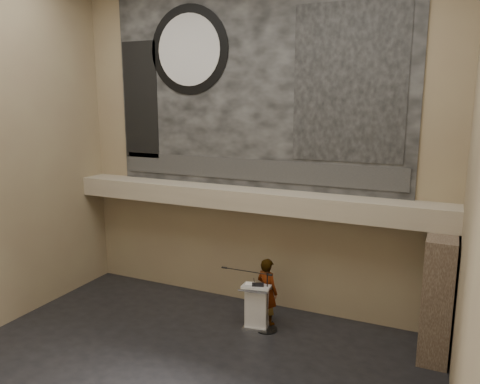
% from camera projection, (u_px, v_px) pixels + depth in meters
% --- Properties ---
extents(floor, '(10.00, 10.00, 0.00)m').
position_uv_depth(floor, '(173.00, 379.00, 9.29)').
color(floor, black).
rests_on(floor, ground).
extents(wall_back, '(10.00, 0.02, 8.50)m').
position_uv_depth(wall_back, '(253.00, 146.00, 12.01)').
color(wall_back, '#836D53').
rests_on(wall_back, floor).
extents(wall_right, '(0.02, 8.00, 8.50)m').
position_uv_depth(wall_right, '(474.00, 189.00, 6.42)').
color(wall_right, '#836D53').
rests_on(wall_right, floor).
extents(soffit, '(10.00, 0.80, 0.50)m').
position_uv_depth(soffit, '(246.00, 199.00, 11.92)').
color(soffit, '#9F927B').
rests_on(soffit, wall_back).
extents(sprinkler_left, '(0.04, 0.04, 0.06)m').
position_uv_depth(sprinkler_left, '(191.00, 204.00, 12.58)').
color(sprinkler_left, '#B2893D').
rests_on(sprinkler_left, soffit).
extents(sprinkler_right, '(0.04, 0.04, 0.06)m').
position_uv_depth(sprinkler_right, '(318.00, 218.00, 11.16)').
color(sprinkler_right, '#B2893D').
rests_on(sprinkler_right, soffit).
extents(banner, '(8.00, 0.05, 5.00)m').
position_uv_depth(banner, '(253.00, 89.00, 11.70)').
color(banner, black).
rests_on(banner, wall_back).
extents(banner_text_strip, '(7.76, 0.02, 0.55)m').
position_uv_depth(banner_text_strip, '(252.00, 170.00, 12.07)').
color(banner_text_strip, '#2B2B2B').
rests_on(banner_text_strip, banner).
extents(banner_clock_rim, '(2.30, 0.02, 2.30)m').
position_uv_depth(banner_clock_rim, '(189.00, 50.00, 12.20)').
color(banner_clock_rim, black).
rests_on(banner_clock_rim, banner).
extents(banner_clock_face, '(1.84, 0.02, 1.84)m').
position_uv_depth(banner_clock_face, '(189.00, 50.00, 12.18)').
color(banner_clock_face, silver).
rests_on(banner_clock_face, banner).
extents(banner_building_print, '(2.60, 0.02, 3.60)m').
position_uv_depth(banner_building_print, '(349.00, 83.00, 10.67)').
color(banner_building_print, black).
rests_on(banner_building_print, banner).
extents(banner_brick_print, '(1.10, 0.02, 3.20)m').
position_uv_depth(banner_brick_print, '(141.00, 101.00, 13.10)').
color(banner_brick_print, black).
rests_on(banner_brick_print, banner).
extents(stone_pier, '(0.60, 1.40, 2.70)m').
position_uv_depth(stone_pier, '(438.00, 296.00, 9.95)').
color(stone_pier, '#443529').
rests_on(stone_pier, floor).
extents(lectern, '(0.73, 0.58, 1.13)m').
position_uv_depth(lectern, '(257.00, 306.00, 11.24)').
color(lectern, silver).
rests_on(lectern, floor).
extents(binder, '(0.35, 0.32, 0.04)m').
position_uv_depth(binder, '(258.00, 285.00, 11.09)').
color(binder, black).
rests_on(binder, lectern).
extents(papers, '(0.29, 0.35, 0.00)m').
position_uv_depth(papers, '(250.00, 284.00, 11.17)').
color(papers, white).
rests_on(papers, lectern).
extents(speaker_person, '(0.71, 0.59, 1.68)m').
position_uv_depth(speaker_person, '(267.00, 291.00, 11.41)').
color(speaker_person, beige).
rests_on(speaker_person, floor).
extents(mic_stand, '(1.44, 0.52, 1.45)m').
position_uv_depth(mic_stand, '(265.00, 321.00, 11.23)').
color(mic_stand, black).
rests_on(mic_stand, floor).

